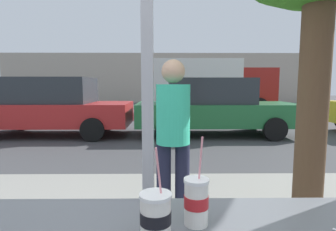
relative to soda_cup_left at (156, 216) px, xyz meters
The scene contains 10 objects.
ground_plane 8.36m from the soda_cup_left, 90.31° to the left, with size 60.00×60.00×0.00m, color #424244.
sidewalk_strip 2.15m from the soda_cup_left, 91.38° to the left, with size 16.00×2.80×0.11m, color gray.
window_wall 0.81m from the soda_cup_left, 97.10° to the left, with size 3.08×0.20×2.90m.
building_facade_far 23.15m from the soda_cup_left, 90.11° to the left, with size 28.00×1.20×4.25m, color #A89E8E.
soda_cup_left is the anchor object (origin of this frame).
soda_cup_right 0.17m from the soda_cup_left, 34.81° to the left, with size 0.09×0.09×0.33m.
parked_car_red 7.97m from the soda_cup_left, 114.90° to the left, with size 4.62×2.06×1.73m.
parked_car_green 7.38m from the soda_cup_left, 78.37° to the left, with size 4.69×2.03×1.71m.
box_truck 13.41m from the soda_cup_left, 80.70° to the left, with size 6.53×2.44×2.79m.
pedestrian 1.69m from the soda_cup_left, 86.37° to the left, with size 0.32×0.32×1.63m.
Camera 1 is at (0.08, -1.12, 1.50)m, focal length 28.74 mm.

